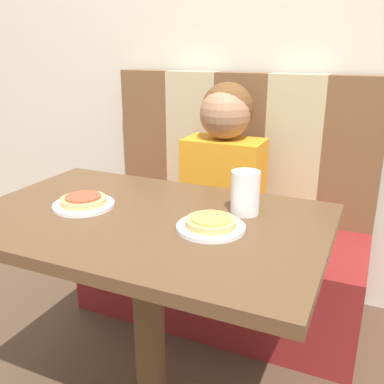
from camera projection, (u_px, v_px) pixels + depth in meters
name	position (u px, v px, depth m)	size (l,w,h in m)	color
wall_back	(252.00, 24.00, 1.95)	(7.00, 0.05, 2.60)	beige
booth_seat	(221.00, 269.00, 2.01)	(1.25, 0.57, 0.42)	maroon
booth_backrest	(241.00, 145.00, 2.04)	(1.25, 0.10, 0.67)	brown
dining_table	(146.00, 246.00, 1.29)	(1.05, 0.68, 0.73)	brown
person	(225.00, 154.00, 1.83)	(0.34, 0.24, 0.64)	orange
plate_left	(84.00, 205.00, 1.33)	(0.19, 0.19, 0.01)	white
plate_right	(211.00, 227.00, 1.16)	(0.19, 0.19, 0.01)	white
pizza_left	(83.00, 200.00, 1.32)	(0.14, 0.14, 0.02)	tan
pizza_right	(211.00, 222.00, 1.16)	(0.14, 0.14, 0.02)	tan
drinking_cup	(245.00, 193.00, 1.26)	(0.09, 0.09, 0.13)	silver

